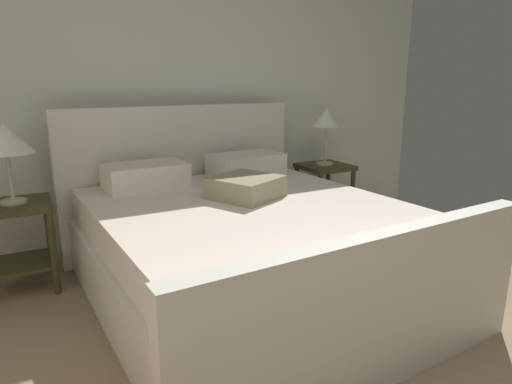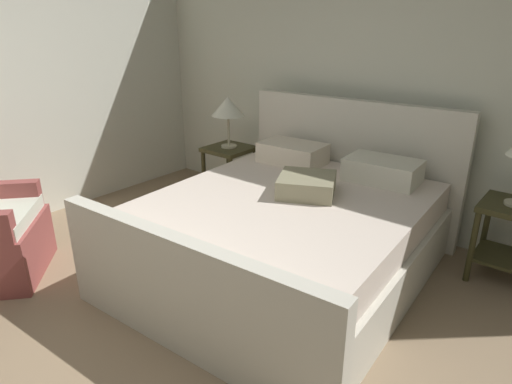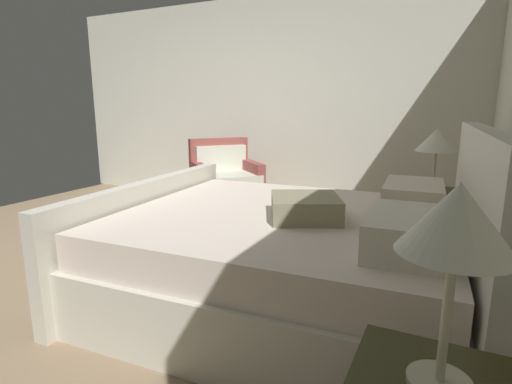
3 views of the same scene
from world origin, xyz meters
name	(u,v)px [view 1 (image 1 of 3)]	position (x,y,z in m)	size (l,w,h in m)	color
wall_back	(179,88)	(0.00, 2.85, 1.31)	(5.19, 0.12, 2.63)	silver
bed	(245,243)	(-0.03, 1.56, 0.35)	(2.09, 2.37, 1.18)	silver
nightstand_right	(324,185)	(1.28, 2.46, 0.40)	(0.44, 0.44, 0.60)	#39361B
table_lamp_right	(327,120)	(1.28, 2.46, 1.02)	(0.27, 0.27, 0.53)	#B7B293
nightstand_left	(18,232)	(-1.33, 2.31, 0.40)	(0.44, 0.44, 0.60)	#39361B
table_lamp_left	(5,140)	(-1.33, 2.31, 1.01)	(0.33, 0.33, 0.51)	#B7B293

